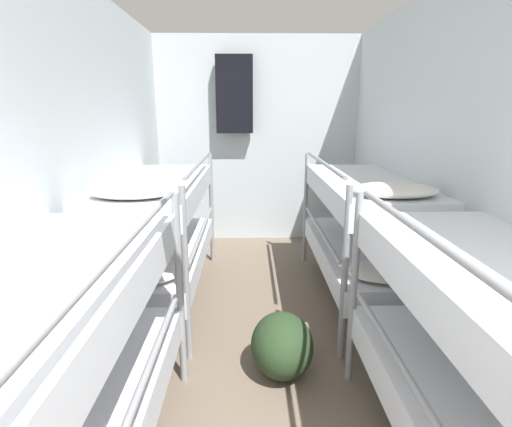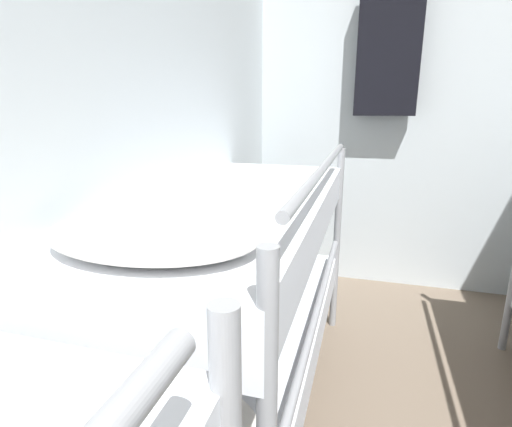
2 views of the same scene
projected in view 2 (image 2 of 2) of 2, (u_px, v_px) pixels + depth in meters
The scene contains 3 objects.
wall_back at pixel (419, 131), 3.08m from camera, with size 2.61×0.06×2.53m.
bunk_stack_left_far at pixel (237, 282), 1.75m from camera, with size 0.75×1.89×1.24m.
hanging_coat at pixel (388, 51), 2.86m from camera, with size 0.44×0.12×0.90m.
Camera 2 is at (-0.35, 1.98, 1.45)m, focal length 28.00 mm.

